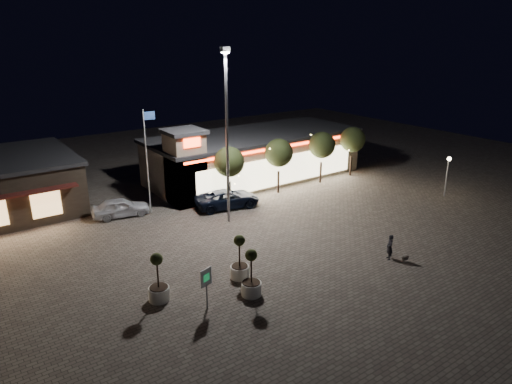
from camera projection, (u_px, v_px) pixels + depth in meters
ground at (273, 272)px, 26.55m from camera, size 90.00×90.00×0.00m
retail_building at (251, 156)px, 43.21m from camera, size 20.40×8.40×6.10m
floodlight_pole at (227, 128)px, 31.51m from camera, size 0.60×0.40×12.38m
flagpole at (147, 153)px, 33.96m from camera, size 0.95×0.10×8.00m
lamp_post_east at (448, 169)px, 38.25m from camera, size 0.36×0.36×3.48m
string_tree_a at (229, 162)px, 36.04m from camera, size 2.42×2.42×4.79m
string_tree_b at (279, 153)px, 38.79m from camera, size 2.42×2.42×4.79m
string_tree_c at (322, 145)px, 41.53m from camera, size 2.42×2.42×4.79m
string_tree_d at (353, 140)px, 43.72m from camera, size 2.42×2.42×4.79m
pickup_truck at (227, 199)px, 36.36m from camera, size 5.55×3.41×1.43m
white_sedan at (121, 207)px, 34.51m from camera, size 4.46×2.45×1.44m
pedestrian at (390, 247)px, 27.85m from camera, size 0.64×0.70×1.60m
dog at (406, 258)px, 27.70m from camera, size 0.50×0.21×0.27m
planter_left at (159, 286)px, 23.52m from camera, size 1.10×1.10×2.69m
planter_mid at (251, 281)px, 24.00m from camera, size 1.08×1.08×2.66m
planter_right at (240, 265)px, 25.72m from camera, size 1.07×1.07×2.63m
valet_sign at (206, 281)px, 22.65m from camera, size 0.71×0.27×2.19m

